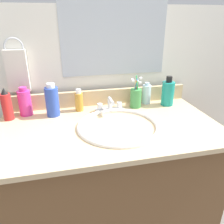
# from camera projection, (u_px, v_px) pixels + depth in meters

# --- Properties ---
(vanity_cabinet) EXTENTS (1.02, 0.55, 0.73)m
(vanity_cabinet) POSITION_uv_depth(u_px,v_px,m) (110.00, 188.00, 1.23)
(vanity_cabinet) COLOR brown
(vanity_cabinet) RESTS_ON ground_plane
(countertop) EXTENTS (1.07, 0.60, 0.02)m
(countertop) POSITION_uv_depth(u_px,v_px,m) (110.00, 128.00, 1.08)
(countertop) COLOR #D1B284
(countertop) RESTS_ON vanity_cabinet
(backsplash) EXTENTS (1.07, 0.02, 0.09)m
(backsplash) POSITION_uv_depth(u_px,v_px,m) (99.00, 97.00, 1.32)
(backsplash) COLOR #D1B284
(backsplash) RESTS_ON countertop
(back_wall) EXTENTS (2.17, 0.04, 1.30)m
(back_wall) POSITION_uv_depth(u_px,v_px,m) (98.00, 116.00, 1.43)
(back_wall) COLOR white
(back_wall) RESTS_ON ground_plane
(mirror_panel) EXTENTS (0.60, 0.01, 0.56)m
(mirror_panel) POSITION_uv_depth(u_px,v_px,m) (114.00, 23.00, 1.21)
(mirror_panel) COLOR #B2BCC6
(towel_ring) EXTENTS (0.10, 0.01, 0.10)m
(towel_ring) POSITION_uv_depth(u_px,v_px,m) (14.00, 47.00, 1.14)
(towel_ring) COLOR silver
(hand_towel) EXTENTS (0.11, 0.04, 0.22)m
(hand_towel) POSITION_uv_depth(u_px,v_px,m) (17.00, 71.00, 1.18)
(hand_towel) COLOR silver
(sink_basin) EXTENTS (0.40, 0.40, 0.11)m
(sink_basin) POSITION_uv_depth(u_px,v_px,m) (118.00, 132.00, 1.08)
(sink_basin) COLOR white
(sink_basin) RESTS_ON countertop
(faucet) EXTENTS (0.16, 0.10, 0.08)m
(faucet) POSITION_uv_depth(u_px,v_px,m) (110.00, 107.00, 1.23)
(faucet) COLOR silver
(faucet) RESTS_ON countertop
(bottle_oil_amber) EXTENTS (0.04, 0.04, 0.12)m
(bottle_oil_amber) POSITION_uv_depth(u_px,v_px,m) (79.00, 101.00, 1.23)
(bottle_oil_amber) COLOR gold
(bottle_oil_amber) RESTS_ON countertop
(bottle_soap_pink) EXTENTS (0.07, 0.07, 0.15)m
(bottle_soap_pink) POSITION_uv_depth(u_px,v_px,m) (25.00, 102.00, 1.17)
(bottle_soap_pink) COLOR #D8338C
(bottle_soap_pink) RESTS_ON countertop
(bottle_mouthwash_teal) EXTENTS (0.07, 0.07, 0.17)m
(bottle_mouthwash_teal) POSITION_uv_depth(u_px,v_px,m) (168.00, 93.00, 1.30)
(bottle_mouthwash_teal) COLOR teal
(bottle_mouthwash_teal) RESTS_ON countertop
(bottle_shampoo_blue) EXTENTS (0.07, 0.07, 0.18)m
(bottle_shampoo_blue) POSITION_uv_depth(u_px,v_px,m) (52.00, 101.00, 1.16)
(bottle_shampoo_blue) COLOR #2D4CB2
(bottle_shampoo_blue) RESTS_ON countertop
(bottle_gel_clear) EXTENTS (0.05, 0.05, 0.13)m
(bottle_gel_clear) POSITION_uv_depth(u_px,v_px,m) (146.00, 94.00, 1.33)
(bottle_gel_clear) COLOR silver
(bottle_gel_clear) RESTS_ON countertop
(bottle_spray_red) EXTENTS (0.05, 0.05, 0.17)m
(bottle_spray_red) POSITION_uv_depth(u_px,v_px,m) (7.00, 105.00, 1.11)
(bottle_spray_red) COLOR red
(bottle_spray_red) RESTS_ON countertop
(cup_green) EXTENTS (0.06, 0.06, 0.19)m
(cup_green) POSITION_uv_depth(u_px,v_px,m) (136.00, 97.00, 1.27)
(cup_green) COLOR #3F8C47
(cup_green) RESTS_ON countertop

